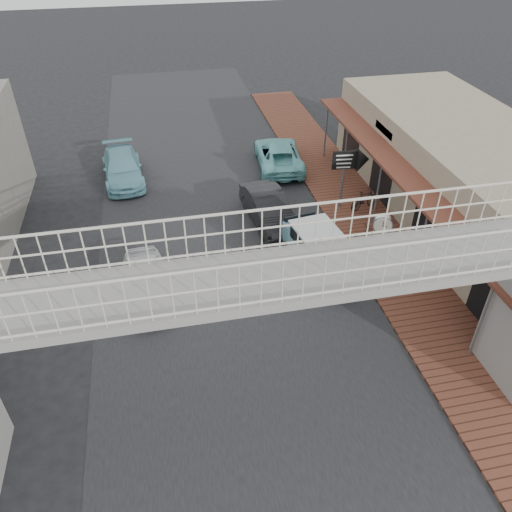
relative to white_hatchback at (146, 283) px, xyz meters
name	(u,v)px	position (x,y,z in m)	size (l,w,h in m)	color
ground	(242,322)	(3.14, -2.03, -0.66)	(120.00, 120.00, 0.00)	black
road_strip	(242,322)	(3.14, -2.03, -0.66)	(10.00, 60.00, 0.01)	black
sidewalk	(382,249)	(9.64, 0.97, -0.61)	(3.00, 40.00, 0.10)	brown
shophouse_row	(478,185)	(14.10, 1.97, 1.35)	(7.20, 18.00, 4.00)	gray
footbridge	(269,340)	(3.14, -6.03, 2.52)	(16.40, 2.40, 6.34)	gray
white_hatchback	(146,283)	(0.00, 0.00, 0.00)	(1.56, 3.88, 1.32)	silver
dark_sedan	(268,209)	(5.49, 4.06, 0.04)	(1.49, 4.28, 1.41)	black
angkot_curb	(279,155)	(7.28, 9.38, 0.02)	(2.24, 4.87, 1.35)	#76CBCC
angkot_far	(123,168)	(-0.86, 9.57, 0.01)	(1.88, 4.62, 1.34)	#6CACBB
angkot_van	(319,247)	(6.58, 0.21, 0.45)	(2.07, 3.76, 1.75)	black
motorcycle_near	(359,237)	(8.74, 1.40, -0.16)	(0.53, 1.52, 0.80)	black
motorcycle_far	(365,200)	(10.06, 4.14, -0.10)	(0.44, 1.54, 0.93)	black
street_clock	(382,227)	(8.44, -0.90, 1.83)	(0.74, 0.72, 2.88)	#59595B
arrow_sign	(361,160)	(9.74, 4.43, 1.78)	(1.72, 1.10, 2.90)	#59595B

